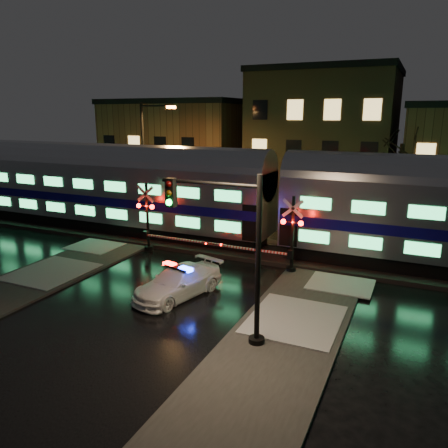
{
  "coord_description": "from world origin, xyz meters",
  "views": [
    {
      "loc": [
        10.54,
        -18.68,
        8.1
      ],
      "look_at": [
        0.87,
        2.5,
        2.2
      ],
      "focal_mm": 35.0,
      "sensor_mm": 36.0,
      "label": 1
    }
  ],
  "objects": [
    {
      "name": "ground",
      "position": [
        0.0,
        0.0,
        0.0
      ],
      "size": [
        120.0,
        120.0,
        0.0
      ],
      "primitive_type": "plane",
      "color": "black",
      "rests_on": "ground"
    },
    {
      "name": "crossing_signal_right",
      "position": [
        4.42,
        2.31,
        1.69
      ],
      "size": [
        5.76,
        0.65,
        4.08
      ],
      "color": "black",
      "rests_on": "ground"
    },
    {
      "name": "building_left",
      "position": [
        -13.0,
        22.0,
        4.5
      ],
      "size": [
        14.0,
        10.0,
        9.0
      ],
      "primitive_type": "cube",
      "color": "brown",
      "rests_on": "ground"
    },
    {
      "name": "police_car",
      "position": [
        0.95,
        -2.7,
        0.68
      ],
      "size": [
        3.0,
        4.97,
        1.51
      ],
      "rotation": [
        0.0,
        0.0,
        -0.25
      ],
      "color": "white",
      "rests_on": "ground"
    },
    {
      "name": "building_mid",
      "position": [
        2.0,
        22.5,
        5.75
      ],
      "size": [
        12.0,
        11.0,
        11.5
      ],
      "primitive_type": "cube",
      "color": "brown",
      "rests_on": "ground"
    },
    {
      "name": "crossing_signal_left",
      "position": [
        -3.73,
        2.31,
        1.73
      ],
      "size": [
        5.89,
        0.66,
        4.17
      ],
      "color": "black",
      "rests_on": "ground"
    },
    {
      "name": "train",
      "position": [
        3.15,
        5.0,
        3.38
      ],
      "size": [
        51.0,
        3.12,
        5.92
      ],
      "color": "black",
      "rests_on": "ballast"
    },
    {
      "name": "traffic_light",
      "position": [
        4.75,
        -5.35,
        3.29
      ],
      "size": [
        4.0,
        0.71,
        6.19
      ],
      "rotation": [
        0.0,
        0.0,
        0.25
      ],
      "color": "black",
      "rests_on": "ground"
    },
    {
      "name": "sidewalk_right",
      "position": [
        6.5,
        -6.0,
        0.06
      ],
      "size": [
        4.0,
        20.0,
        0.12
      ],
      "primitive_type": "cube",
      "color": "#2D2D2D",
      "rests_on": "ground"
    },
    {
      "name": "streetlight",
      "position": [
        -8.49,
        9.0,
        5.12
      ],
      "size": [
        2.97,
        0.31,
        8.88
      ],
      "color": "black",
      "rests_on": "ground"
    },
    {
      "name": "ballast",
      "position": [
        0.0,
        5.0,
        0.12
      ],
      "size": [
        90.0,
        4.2,
        0.24
      ],
      "primitive_type": "cube",
      "color": "black",
      "rests_on": "ground"
    },
    {
      "name": "sidewalk_left",
      "position": [
        -6.5,
        -6.0,
        0.06
      ],
      "size": [
        4.0,
        20.0,
        0.12
      ],
      "primitive_type": "cube",
      "color": "#2D2D2D",
      "rests_on": "ground"
    }
  ]
}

